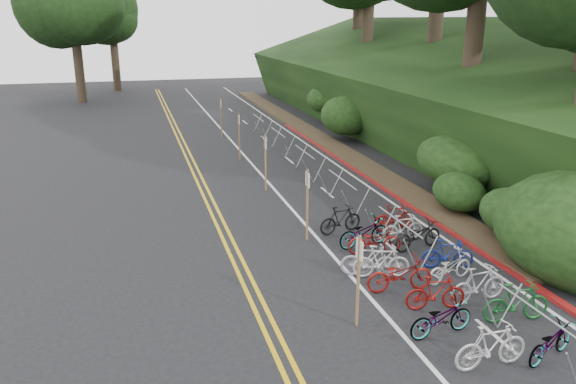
% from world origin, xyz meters
% --- Properties ---
extents(ground, '(120.00, 120.00, 0.00)m').
position_xyz_m(ground, '(0.00, 0.00, 0.00)').
color(ground, black).
rests_on(ground, ground).
extents(road_markings, '(7.47, 80.00, 0.01)m').
position_xyz_m(road_markings, '(0.63, 10.10, 0.00)').
color(road_markings, gold).
rests_on(road_markings, ground).
extents(red_curb, '(0.25, 28.00, 0.10)m').
position_xyz_m(red_curb, '(5.70, 12.00, 0.05)').
color(red_curb, maroon).
rests_on(red_curb, ground).
extents(embankment, '(14.30, 48.14, 9.11)m').
position_xyz_m(embankment, '(12.96, 19.04, 2.57)').
color(embankment, black).
rests_on(embankment, ground).
extents(bike_rack_front, '(1.13, 2.94, 1.15)m').
position_xyz_m(bike_rack_front, '(3.37, -3.06, 0.84)').
color(bike_rack_front, '#989BA1').
rests_on(bike_rack_front, ground).
extents(bike_racks_rest, '(1.14, 23.00, 1.17)m').
position_xyz_m(bike_racks_rest, '(3.00, 13.00, 0.85)').
color(bike_racks_rest, '#989BA1').
rests_on(bike_racks_rest, ground).
extents(signpost_near, '(0.08, 0.40, 2.37)m').
position_xyz_m(signpost_near, '(0.10, -0.64, 1.36)').
color(signpost_near, brown).
rests_on(signpost_near, ground).
extents(signposts_rest, '(0.08, 18.40, 2.50)m').
position_xyz_m(signposts_rest, '(0.60, 14.00, 1.43)').
color(signposts_rest, brown).
rests_on(signposts_rest, ground).
extents(bike_front, '(1.00, 1.72, 1.00)m').
position_xyz_m(bike_front, '(1.50, 1.85, 0.50)').
color(bike_front, '#9E9EA3').
rests_on(bike_front, ground).
extents(bike_valet, '(3.06, 10.16, 1.06)m').
position_xyz_m(bike_valet, '(2.87, 1.26, 0.48)').
color(bike_valet, beige).
rests_on(bike_valet, ground).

